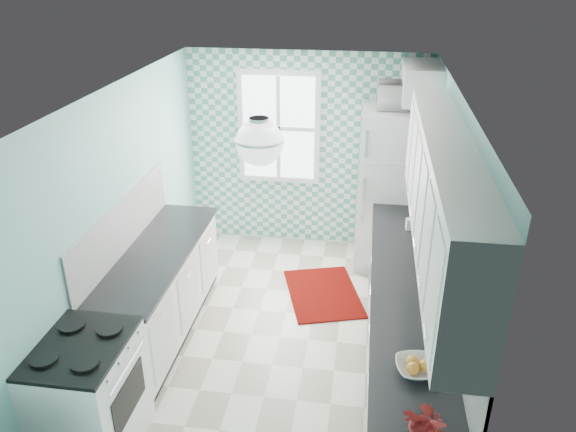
# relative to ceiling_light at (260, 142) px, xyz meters

# --- Properties ---
(floor) EXTENTS (3.00, 4.40, 0.02)m
(floor) POSITION_rel_ceiling_light_xyz_m (0.00, 0.80, -2.33)
(floor) COLOR silver
(floor) RESTS_ON ground
(ceiling) EXTENTS (3.00, 4.40, 0.02)m
(ceiling) POSITION_rel_ceiling_light_xyz_m (0.00, 0.80, 0.19)
(ceiling) COLOR white
(ceiling) RESTS_ON wall_back
(wall_back) EXTENTS (3.00, 0.02, 2.50)m
(wall_back) POSITION_rel_ceiling_light_xyz_m (0.00, 3.01, -1.07)
(wall_back) COLOR #84C8C3
(wall_back) RESTS_ON floor
(wall_front) EXTENTS (3.00, 0.02, 2.50)m
(wall_front) POSITION_rel_ceiling_light_xyz_m (0.00, -1.41, -1.07)
(wall_front) COLOR #84C8C3
(wall_front) RESTS_ON floor
(wall_left) EXTENTS (0.02, 4.40, 2.50)m
(wall_left) POSITION_rel_ceiling_light_xyz_m (-1.51, 0.80, -1.07)
(wall_left) COLOR #84C8C3
(wall_left) RESTS_ON floor
(wall_right) EXTENTS (0.02, 4.40, 2.50)m
(wall_right) POSITION_rel_ceiling_light_xyz_m (1.51, 0.80, -1.07)
(wall_right) COLOR #84C8C3
(wall_right) RESTS_ON floor
(accent_wall) EXTENTS (3.00, 0.01, 2.50)m
(accent_wall) POSITION_rel_ceiling_light_xyz_m (0.00, 2.99, -1.07)
(accent_wall) COLOR #4CA189
(accent_wall) RESTS_ON wall_back
(window) EXTENTS (1.04, 0.05, 1.44)m
(window) POSITION_rel_ceiling_light_xyz_m (-0.35, 2.96, -0.77)
(window) COLOR white
(window) RESTS_ON wall_back
(backsplash_right) EXTENTS (0.02, 3.60, 0.51)m
(backsplash_right) POSITION_rel_ceiling_light_xyz_m (1.49, 0.40, -1.13)
(backsplash_right) COLOR white
(backsplash_right) RESTS_ON wall_right
(backsplash_left) EXTENTS (0.02, 2.15, 0.51)m
(backsplash_left) POSITION_rel_ceiling_light_xyz_m (-1.49, 0.73, -1.13)
(backsplash_left) COLOR white
(backsplash_left) RESTS_ON wall_left
(upper_cabinets_right) EXTENTS (0.33, 3.20, 0.90)m
(upper_cabinets_right) POSITION_rel_ceiling_light_xyz_m (1.33, 0.20, -0.42)
(upper_cabinets_right) COLOR white
(upper_cabinets_right) RESTS_ON wall_right
(upper_cabinet_fridge) EXTENTS (0.40, 0.74, 0.40)m
(upper_cabinet_fridge) POSITION_rel_ceiling_light_xyz_m (1.30, 2.63, -0.07)
(upper_cabinet_fridge) COLOR white
(upper_cabinet_fridge) RESTS_ON wall_right
(ceiling_light) EXTENTS (0.34, 0.34, 0.35)m
(ceiling_light) POSITION_rel_ceiling_light_xyz_m (0.00, 0.00, 0.00)
(ceiling_light) COLOR silver
(ceiling_light) RESTS_ON ceiling
(base_cabinets_right) EXTENTS (0.60, 3.60, 0.90)m
(base_cabinets_right) POSITION_rel_ceiling_light_xyz_m (1.20, 0.40, -1.87)
(base_cabinets_right) COLOR white
(base_cabinets_right) RESTS_ON floor
(countertop_right) EXTENTS (0.63, 3.60, 0.04)m
(countertop_right) POSITION_rel_ceiling_light_xyz_m (1.19, 0.40, -1.40)
(countertop_right) COLOR black
(countertop_right) RESTS_ON base_cabinets_right
(base_cabinets_left) EXTENTS (0.60, 2.15, 0.90)m
(base_cabinets_left) POSITION_rel_ceiling_light_xyz_m (-1.20, 0.73, -1.87)
(base_cabinets_left) COLOR white
(base_cabinets_left) RESTS_ON floor
(countertop_left) EXTENTS (0.63, 2.15, 0.04)m
(countertop_left) POSITION_rel_ceiling_light_xyz_m (-1.19, 0.73, -1.40)
(countertop_left) COLOR black
(countertop_left) RESTS_ON base_cabinets_left
(fridge) EXTENTS (0.85, 0.84, 1.95)m
(fridge) POSITION_rel_ceiling_light_xyz_m (1.11, 2.58, -1.35)
(fridge) COLOR white
(fridge) RESTS_ON floor
(stove) EXTENTS (0.65, 0.82, 0.99)m
(stove) POSITION_rel_ceiling_light_xyz_m (-1.20, -0.79, -1.81)
(stove) COLOR white
(stove) RESTS_ON floor
(sink) EXTENTS (0.53, 0.44, 0.53)m
(sink) POSITION_rel_ceiling_light_xyz_m (1.20, 1.48, -1.39)
(sink) COLOR silver
(sink) RESTS_ON countertop_right
(rug) EXTENTS (1.04, 1.26, 0.02)m
(rug) POSITION_rel_ceiling_light_xyz_m (0.37, 1.65, -2.32)
(rug) COLOR maroon
(rug) RESTS_ON floor
(dish_towel) EXTENTS (0.06, 0.20, 0.31)m
(dish_towel) POSITION_rel_ceiling_light_xyz_m (0.89, 1.53, -1.84)
(dish_towel) COLOR #569C86
(dish_towel) RESTS_ON base_cabinets_right
(fruit_bowl) EXTENTS (0.35, 0.35, 0.08)m
(fruit_bowl) POSITION_rel_ceiling_light_xyz_m (1.20, -0.66, -1.35)
(fruit_bowl) COLOR white
(fruit_bowl) RESTS_ON countertop_right
(potted_plant) EXTENTS (0.33, 0.31, 0.28)m
(potted_plant) POSITION_rel_ceiling_light_xyz_m (1.20, -1.27, -1.24)
(potted_plant) COLOR #A41F1D
(potted_plant) RESTS_ON countertop_right
(soap_bottle) EXTENTS (0.09, 0.09, 0.18)m
(soap_bottle) POSITION_rel_ceiling_light_xyz_m (1.25, 1.56, -1.30)
(soap_bottle) COLOR #89A5B3
(soap_bottle) RESTS_ON countertop_right
(microwave) EXTENTS (0.54, 0.37, 0.30)m
(microwave) POSITION_rel_ceiling_light_xyz_m (1.11, 2.58, -0.23)
(microwave) COLOR white
(microwave) RESTS_ON fridge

